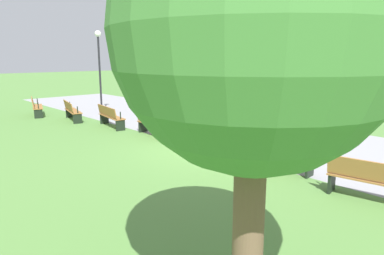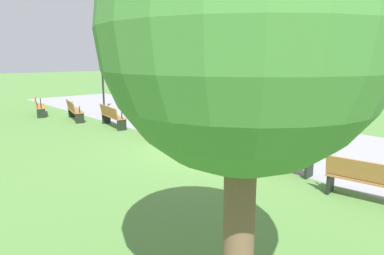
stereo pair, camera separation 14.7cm
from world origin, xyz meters
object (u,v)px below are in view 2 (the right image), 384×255
bench_1 (74,110)px  bench_2 (112,116)px  bench_4 (207,135)px  person_seated (269,144)px  bench_5 (275,152)px  bench_3 (155,124)px  bench_6 (377,182)px  tree_0 (244,33)px  lamp_post (102,57)px  bench_0 (39,106)px

bench_1 → bench_2: size_ratio=1.00×
bench_4 → bench_2: bearing=-175.5°
bench_4 → person_seated: bearing=0.5°
bench_1 → bench_5: bearing=18.0°
bench_5 → person_seated: (-0.27, 0.12, 0.16)m
bench_3 → bench_5: (5.26, 0.00, 0.00)m
bench_4 → bench_6: same height
person_seated → tree_0: bearing=-61.9°
bench_1 → lamp_post: 3.49m
bench_1 → lamp_post: lamp_post is taller
bench_6 → bench_2: bearing=171.0°
bench_5 → bench_6: size_ratio=0.99×
bench_3 → person_seated: bearing=5.9°
bench_4 → lamp_post: bearing=172.1°
bench_0 → bench_2: size_ratio=1.00×
bench_0 → person_seated: (12.73, 1.66, 0.16)m
bench_4 → bench_5: bearing=-2.2°
bench_1 → bench_6: size_ratio=1.00×
bench_5 → bench_1: bearing=180.0°
bench_3 → bench_5: bearing=4.5°
tree_0 → bench_1: bearing=163.4°
bench_0 → bench_4: size_ratio=1.03×
tree_0 → bench_4: bearing=138.3°
bench_0 → tree_0: 16.42m
tree_0 → bench_3: bearing=149.5°
bench_5 → bench_2: bearing=177.7°
bench_0 → person_seated: size_ratio=1.66×
bench_1 → bench_3: (5.20, 0.82, 0.00)m
bench_6 → person_seated: person_seated is taller
bench_0 → bench_3: same height
bench_1 → bench_6: same height
bench_0 → tree_0: tree_0 is taller
tree_0 → bench_6: bearing=93.3°
bench_2 → tree_0: size_ratio=0.44×
bench_0 → bench_5: 13.09m
bench_3 → tree_0: size_ratio=0.44×
bench_1 → tree_0: size_ratio=0.45×
bench_0 → bench_2: 5.26m
bench_1 → bench_4: size_ratio=1.03×
tree_0 → lamp_post: size_ratio=1.07×
bench_1 → bench_3: size_ratio=1.01×
bench_0 → bench_1: bearing=33.8°
bench_4 → bench_1: bearing=-173.3°
bench_2 → person_seated: bearing=12.3°
bench_1 → bench_5: 10.49m
person_seated → tree_0: 6.34m
bench_4 → tree_0: tree_0 is taller
bench_5 → person_seated: 0.34m
bench_3 → person_seated: (4.99, 0.12, 0.16)m
person_seated → bench_1: bearing=-179.2°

